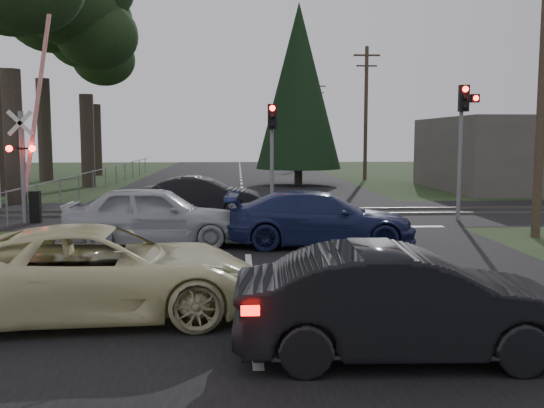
{
  "coord_description": "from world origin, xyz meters",
  "views": [
    {
      "loc": [
        -0.25,
        -11.14,
        2.94
      ],
      "look_at": [
        0.59,
        3.59,
        1.3
      ],
      "focal_mm": 40.0,
      "sensor_mm": 36.0,
      "label": 1
    }
  ],
  "objects": [
    {
      "name": "silver_car",
      "position": [
        -2.5,
        5.28,
        0.82
      ],
      "size": [
        4.8,
        1.94,
        1.64
      ],
      "primitive_type": "imported",
      "rotation": [
        0.0,
        0.0,
        1.57
      ],
      "color": "#ABAFB4",
      "rests_on": "ground"
    },
    {
      "name": "road",
      "position": [
        0.0,
        10.0,
        0.01
      ],
      "size": [
        14.0,
        100.0,
        0.01
      ],
      "primitive_type": "cube",
      "color": "black",
      "rests_on": "ground"
    },
    {
      "name": "euc_tree_c",
      "position": [
        -9.0,
        25.0,
        9.51
      ],
      "size": [
        6.0,
        6.0,
        13.2
      ],
      "color": "#473D33",
      "rests_on": "ground"
    },
    {
      "name": "rail_corridor",
      "position": [
        0.0,
        12.0,
        0.01
      ],
      "size": [
        120.0,
        8.0,
        0.01
      ],
      "primitive_type": "cube",
      "color": "black",
      "rests_on": "ground"
    },
    {
      "name": "cream_coupe",
      "position": [
        -2.5,
        -1.31,
        0.75
      ],
      "size": [
        5.57,
        2.92,
        1.5
      ],
      "primitive_type": "imported",
      "rotation": [
        0.0,
        0.0,
        1.65
      ],
      "color": "beige",
      "rests_on": "ground"
    },
    {
      "name": "ground",
      "position": [
        0.0,
        0.0,
        0.0
      ],
      "size": [
        120.0,
        120.0,
        0.0
      ],
      "primitive_type": "plane",
      "color": "#223116",
      "rests_on": "ground"
    },
    {
      "name": "rail_far",
      "position": [
        0.0,
        12.8,
        0.05
      ],
      "size": [
        120.0,
        0.12,
        0.1
      ],
      "primitive_type": "cube",
      "color": "#59544C",
      "rests_on": "ground"
    },
    {
      "name": "traffic_signal_right",
      "position": [
        7.55,
        9.47,
        3.31
      ],
      "size": [
        0.68,
        0.48,
        4.7
      ],
      "color": "slate",
      "rests_on": "ground"
    },
    {
      "name": "rail_near",
      "position": [
        0.0,
        11.2,
        0.05
      ],
      "size": [
        120.0,
        0.12,
        0.1
      ],
      "primitive_type": "cube",
      "color": "#59544C",
      "rests_on": "ground"
    },
    {
      "name": "dark_car_far",
      "position": [
        -1.58,
        11.35,
        0.73
      ],
      "size": [
        4.53,
        1.8,
        1.47
      ],
      "primitive_type": "imported",
      "rotation": [
        0.0,
        0.0,
        1.51
      ],
      "color": "black",
      "rests_on": "ground"
    },
    {
      "name": "traffic_signal_center",
      "position": [
        1.0,
        10.68,
        2.81
      ],
      "size": [
        0.32,
        0.48,
        4.1
      ],
      "color": "slate",
      "rests_on": "ground"
    },
    {
      "name": "dark_hatchback",
      "position": [
        1.95,
        -3.44,
        0.74
      ],
      "size": [
        4.57,
        1.74,
        1.49
      ],
      "primitive_type": "imported",
      "rotation": [
        0.0,
        0.0,
        1.53
      ],
      "color": "black",
      "rests_on": "ground"
    },
    {
      "name": "utility_pole_far",
      "position": [
        8.5,
        55.0,
        4.73
      ],
      "size": [
        1.8,
        0.26,
        9.0
      ],
      "color": "#4C3D2D",
      "rests_on": "ground"
    },
    {
      "name": "utility_pole_near",
      "position": [
        8.5,
        6.0,
        4.73
      ],
      "size": [
        1.8,
        0.26,
        9.0
      ],
      "color": "#4C3D2D",
      "rests_on": "ground"
    },
    {
      "name": "fence_left",
      "position": [
        -7.8,
        22.5,
        0.0
      ],
      "size": [
        0.1,
        36.0,
        1.2
      ],
      "primitive_type": null,
      "color": "slate",
      "rests_on": "ground"
    },
    {
      "name": "stop_line",
      "position": [
        0.0,
        8.2,
        0.01
      ],
      "size": [
        13.0,
        0.35,
        0.0
      ],
      "primitive_type": "cube",
      "color": "silver",
      "rests_on": "ground"
    },
    {
      "name": "euc_tree_e",
      "position": [
        -11.0,
        36.0,
        9.51
      ],
      "size": [
        6.0,
        6.0,
        13.2
      ],
      "color": "#473D33",
      "rests_on": "ground"
    },
    {
      "name": "conifer_tree",
      "position": [
        3.5,
        26.0,
        5.99
      ],
      "size": [
        5.2,
        5.2,
        11.0
      ],
      "color": "#473D33",
      "rests_on": "ground"
    },
    {
      "name": "blue_sedan",
      "position": [
        1.97,
        4.91,
        0.74
      ],
      "size": [
        5.22,
        2.45,
        1.47
      ],
      "primitive_type": "imported",
      "rotation": [
        0.0,
        0.0,
        1.49
      ],
      "color": "#1A224E",
      "rests_on": "ground"
    },
    {
      "name": "utility_pole_mid",
      "position": [
        8.5,
        30.0,
        4.73
      ],
      "size": [
        1.8,
        0.26,
        9.0
      ],
      "color": "#4C3D2D",
      "rests_on": "ground"
    },
    {
      "name": "crossing_signal",
      "position": [
        -7.27,
        9.79,
        2.06
      ],
      "size": [
        1.62,
        0.38,
        6.96
      ],
      "color": "slate",
      "rests_on": "ground"
    }
  ]
}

